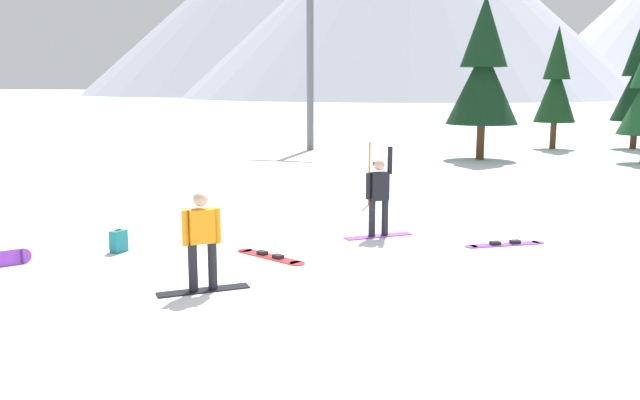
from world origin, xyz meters
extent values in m
plane|color=white|center=(0.00, 0.00, 0.00)|extent=(800.00, 800.00, 0.00)
cube|color=black|center=(-0.92, -1.20, 0.01)|extent=(1.33, 1.17, 0.02)
cylinder|color=black|center=(-1.05, -1.30, 0.42)|extent=(0.15, 0.15, 0.78)
cylinder|color=black|center=(-0.80, -1.10, 0.42)|extent=(0.15, 0.15, 0.78)
cube|color=orange|center=(-0.92, -1.20, 1.08)|extent=(0.46, 0.44, 0.55)
cylinder|color=orange|center=(-1.12, -1.37, 1.07)|extent=(0.11, 0.11, 0.58)
cylinder|color=orange|center=(-0.72, -1.03, 1.07)|extent=(0.11, 0.11, 0.58)
sphere|color=tan|center=(-0.92, -1.20, 1.52)|extent=(0.24, 0.24, 0.24)
cube|color=black|center=(-1.01, -1.09, 1.53)|extent=(0.16, 0.14, 0.08)
cube|color=#993FD8|center=(0.91, 3.52, 0.01)|extent=(1.39, 1.23, 0.02)
cylinder|color=black|center=(0.79, 3.42, 0.42)|extent=(0.15, 0.15, 0.80)
cylinder|color=black|center=(1.04, 3.62, 0.42)|extent=(0.15, 0.15, 0.80)
cube|color=black|center=(0.91, 3.52, 1.13)|extent=(0.46, 0.44, 0.62)
cylinder|color=black|center=(0.71, 3.35, 1.15)|extent=(0.11, 0.11, 0.58)
cylinder|color=black|center=(1.11, 3.69, 1.69)|extent=(0.11, 0.11, 0.60)
sphere|color=tan|center=(0.91, 3.52, 1.60)|extent=(0.24, 0.24, 0.24)
cube|color=black|center=(0.82, 3.63, 1.61)|extent=(0.16, 0.14, 0.08)
cube|color=#993FD8|center=(3.63, 3.56, 0.01)|extent=(1.45, 1.03, 0.02)
cylinder|color=#993FD8|center=(4.29, 3.96, 0.01)|extent=(0.35, 0.35, 0.02)
cylinder|color=#993FD8|center=(2.97, 3.15, 0.01)|extent=(0.35, 0.35, 0.02)
cube|color=black|center=(3.83, 3.68, 0.06)|extent=(0.24, 0.22, 0.07)
cube|color=black|center=(3.43, 3.44, 0.06)|extent=(0.24, 0.22, 0.07)
cylinder|color=#993FD8|center=(-4.93, -0.72, 0.15)|extent=(0.25, 0.29, 0.29)
cube|color=red|center=(-0.69, 1.11, 0.01)|extent=(1.45, 0.86, 0.02)
cylinder|color=red|center=(-1.36, 1.41, 0.01)|extent=(0.39, 0.39, 0.02)
cylinder|color=red|center=(-0.03, 0.82, 0.01)|extent=(0.39, 0.39, 0.02)
cube|color=black|center=(-0.89, 1.20, 0.06)|extent=(0.24, 0.21, 0.07)
cube|color=black|center=(-0.49, 1.03, 0.06)|extent=(0.24, 0.21, 0.07)
cube|color=#1E7A7F|center=(-3.75, 0.59, 0.22)|extent=(0.26, 0.36, 0.44)
cube|color=#165B5F|center=(-3.87, 0.61, 0.15)|extent=(0.11, 0.23, 0.20)
cylinder|color=black|center=(-3.75, 0.59, 0.46)|extent=(0.05, 0.12, 0.02)
cylinder|color=orange|center=(-0.23, 7.36, 0.88)|extent=(0.06, 0.06, 1.75)
cylinder|color=#472D19|center=(5.09, 26.39, 0.70)|extent=(0.32, 0.32, 1.40)
cone|color=#143819|center=(5.09, 26.39, 2.88)|extent=(2.12, 2.12, 2.97)
cone|color=#143819|center=(5.09, 26.39, 4.96)|extent=(1.38, 1.38, 2.72)
cylinder|color=#472D19|center=(9.13, 27.69, 0.73)|extent=(0.33, 0.33, 1.46)
cone|color=black|center=(9.13, 27.69, 3.02)|extent=(2.51, 2.51, 3.11)
cylinder|color=#472D19|center=(1.85, 20.01, 0.80)|extent=(0.36, 0.36, 1.59)
cone|color=black|center=(1.85, 20.01, 3.28)|extent=(3.18, 3.18, 3.38)
cone|color=black|center=(1.85, 20.01, 5.65)|extent=(2.06, 2.06, 3.10)
cylinder|color=#595B60|center=(-6.86, 21.90, 4.50)|extent=(0.36, 0.36, 8.99)
cone|color=#9EA3B2|center=(-78.25, 217.49, 32.68)|extent=(147.56, 147.56, 65.36)
camera|label=1|loc=(4.05, -10.49, 3.31)|focal=37.17mm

